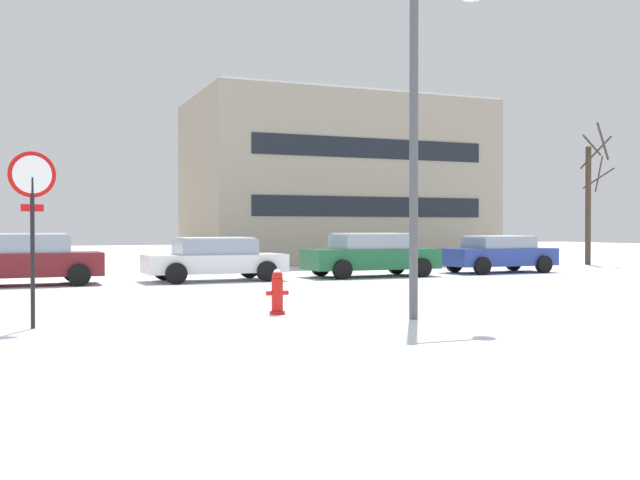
{
  "coord_description": "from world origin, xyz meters",
  "views": [
    {
      "loc": [
        -3.14,
        -14.4,
        1.65
      ],
      "look_at": [
        4.86,
        5.14,
        1.32
      ],
      "focal_mm": 41.66,
      "sensor_mm": 36.0,
      "label": 1
    }
  ],
  "objects_px": {
    "fire_hydrant": "(277,292)",
    "parked_car_blue": "(499,253)",
    "parked_car_green": "(371,254)",
    "parked_car_white": "(215,259)",
    "street_lamp": "(425,110)",
    "parked_car_maroon": "(28,259)",
    "stop_sign": "(32,204)"
  },
  "relations": [
    {
      "from": "fire_hydrant",
      "to": "parked_car_white",
      "type": "xyz_separation_m",
      "value": [
        1.12,
        9.3,
        0.27
      ]
    },
    {
      "from": "stop_sign",
      "to": "street_lamp",
      "type": "bearing_deg",
      "value": -10.75
    },
    {
      "from": "fire_hydrant",
      "to": "parked_car_maroon",
      "type": "xyz_separation_m",
      "value": [
        -4.34,
        9.55,
        0.33
      ]
    },
    {
      "from": "street_lamp",
      "to": "parked_car_green",
      "type": "bearing_deg",
      "value": 68.57
    },
    {
      "from": "fire_hydrant",
      "to": "parked_car_blue",
      "type": "relative_size",
      "value": 0.21
    },
    {
      "from": "street_lamp",
      "to": "parked_car_green",
      "type": "xyz_separation_m",
      "value": [
        4.31,
        10.98,
        -3.06
      ]
    },
    {
      "from": "parked_car_maroon",
      "to": "parked_car_green",
      "type": "height_order",
      "value": "parked_car_maroon"
    },
    {
      "from": "fire_hydrant",
      "to": "parked_car_white",
      "type": "bearing_deg",
      "value": 83.13
    },
    {
      "from": "parked_car_green",
      "to": "parked_car_maroon",
      "type": "bearing_deg",
      "value": 178.76
    },
    {
      "from": "stop_sign",
      "to": "parked_car_green",
      "type": "distance_m",
      "value": 14.72
    },
    {
      "from": "parked_car_green",
      "to": "parked_car_blue",
      "type": "height_order",
      "value": "parked_car_green"
    },
    {
      "from": "stop_sign",
      "to": "street_lamp",
      "type": "height_order",
      "value": "street_lamp"
    },
    {
      "from": "parked_car_green",
      "to": "parked_car_blue",
      "type": "bearing_deg",
      "value": 3.15
    },
    {
      "from": "stop_sign",
      "to": "street_lamp",
      "type": "xyz_separation_m",
      "value": [
        6.67,
        -1.27,
        1.77
      ]
    },
    {
      "from": "parked_car_blue",
      "to": "parked_car_white",
      "type": "bearing_deg",
      "value": -178.36
    },
    {
      "from": "fire_hydrant",
      "to": "parked_car_green",
      "type": "bearing_deg",
      "value": 54.73
    },
    {
      "from": "street_lamp",
      "to": "parked_car_green",
      "type": "relative_size",
      "value": 1.38
    },
    {
      "from": "parked_car_green",
      "to": "parked_car_blue",
      "type": "relative_size",
      "value": 1.09
    },
    {
      "from": "fire_hydrant",
      "to": "parked_car_maroon",
      "type": "distance_m",
      "value": 10.5
    },
    {
      "from": "parked_car_white",
      "to": "parked_car_blue",
      "type": "relative_size",
      "value": 1.03
    },
    {
      "from": "parked_car_maroon",
      "to": "fire_hydrant",
      "type": "bearing_deg",
      "value": -65.54
    },
    {
      "from": "fire_hydrant",
      "to": "parked_car_green",
      "type": "height_order",
      "value": "parked_car_green"
    },
    {
      "from": "street_lamp",
      "to": "parked_car_blue",
      "type": "height_order",
      "value": "street_lamp"
    },
    {
      "from": "stop_sign",
      "to": "fire_hydrant",
      "type": "bearing_deg",
      "value": 5.24
    },
    {
      "from": "street_lamp",
      "to": "parked_car_white",
      "type": "xyz_separation_m",
      "value": [
        -1.15,
        10.97,
        -3.11
      ]
    },
    {
      "from": "fire_hydrant",
      "to": "parked_car_blue",
      "type": "bearing_deg",
      "value": 38.58
    },
    {
      "from": "stop_sign",
      "to": "fire_hydrant",
      "type": "distance_m",
      "value": 4.7
    },
    {
      "from": "stop_sign",
      "to": "parked_car_blue",
      "type": "height_order",
      "value": "stop_sign"
    },
    {
      "from": "parked_car_blue",
      "to": "parked_car_maroon",
      "type": "bearing_deg",
      "value": -179.78
    },
    {
      "from": "street_lamp",
      "to": "parked_car_white",
      "type": "height_order",
      "value": "street_lamp"
    },
    {
      "from": "street_lamp",
      "to": "stop_sign",
      "type": "bearing_deg",
      "value": 169.25
    },
    {
      "from": "street_lamp",
      "to": "parked_car_maroon",
      "type": "bearing_deg",
      "value": 120.54
    }
  ]
}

